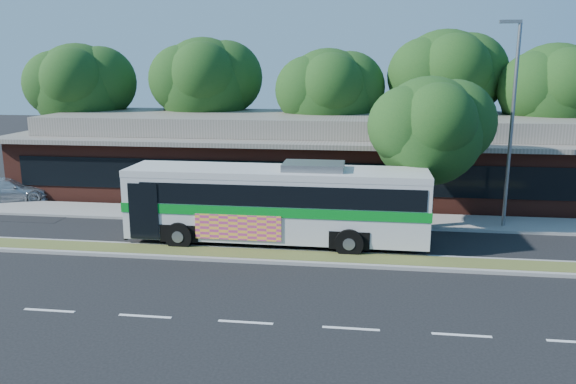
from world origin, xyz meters
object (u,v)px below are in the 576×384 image
sedan (8,190)px  sidewalk_tree (436,129)px  lamp_post (511,120)px  transit_bus (278,199)px

sedan → sidewalk_tree: size_ratio=0.65×
lamp_post → sidewalk_tree: bearing=-169.7°
sedan → transit_bus: bearing=-131.6°
sidewalk_tree → sedan: bearing=173.8°
lamp_post → sidewalk_tree: size_ratio=1.34×
sedan → lamp_post: bearing=-116.6°
sedan → sidewalk_tree: (22.11, -2.39, 3.88)m
sedan → sidewalk_tree: bearing=-118.7°
lamp_post → sedan: 25.75m
lamp_post → sidewalk_tree: (-3.22, -0.59, -0.38)m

